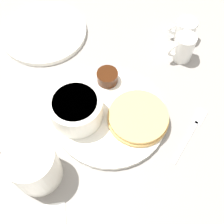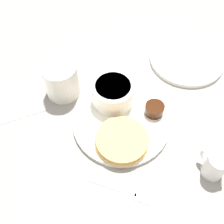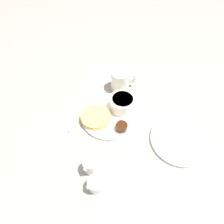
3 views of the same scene
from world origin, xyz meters
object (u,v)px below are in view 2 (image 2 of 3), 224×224
(plate, at_px, (121,122))
(fork, at_px, (128,192))
(coffee_mug, at_px, (61,79))
(bowl, at_px, (113,92))
(creamer_pitcher_near, at_px, (215,165))

(plate, distance_m, fork, 0.17)
(coffee_mug, bearing_deg, bowl, -45.22)
(bowl, height_order, creamer_pitcher_near, bowl)
(bowl, relative_size, creamer_pitcher_near, 1.50)
(bowl, height_order, coffee_mug, coffee_mug)
(plate, bearing_deg, fork, -115.43)
(coffee_mug, bearing_deg, plate, -62.99)
(plate, xyz_separation_m, fork, (-0.07, -0.15, -0.00))
(fork, bearing_deg, creamer_pitcher_near, -14.60)
(bowl, relative_size, fork, 0.92)
(creamer_pitcher_near, bearing_deg, plate, 118.52)
(plate, xyz_separation_m, bowl, (0.01, 0.07, 0.04))
(bowl, xyz_separation_m, creamer_pitcher_near, (0.10, -0.27, -0.01))
(creamer_pitcher_near, bearing_deg, fork, 165.40)
(bowl, xyz_separation_m, coffee_mug, (-0.10, 0.10, 0.00))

